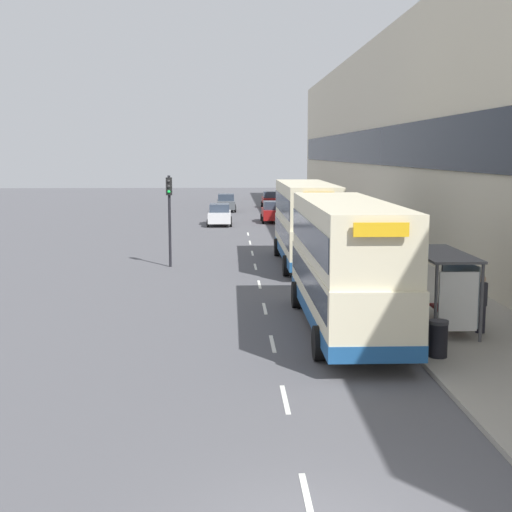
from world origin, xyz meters
The scene contains 23 objects.
pavement centered at (6.50, 38.50, 0.07)m, with size 5.00×93.00×0.14m.
terrace_facade centered at (10.49, 38.50, 6.98)m, with size 3.10×93.00×13.98m.
lane_mark_0 centered at (0.00, 1.18, 0.01)m, with size 0.12×2.00×0.01m.
lane_mark_1 centered at (0.00, 6.18, 0.01)m, with size 0.12×2.00×0.01m.
lane_mark_2 centered at (0.00, 11.19, 0.01)m, with size 0.12×2.00×0.01m.
lane_mark_3 centered at (0.00, 16.19, 0.01)m, with size 0.12×2.00×0.01m.
lane_mark_4 centered at (0.00, 21.19, 0.01)m, with size 0.12×2.00×0.01m.
lane_mark_5 centered at (0.00, 26.20, 0.01)m, with size 0.12×2.00×0.01m.
lane_mark_6 centered at (0.00, 31.20, 0.01)m, with size 0.12×2.00×0.01m.
lane_mark_7 centered at (0.00, 36.20, 0.01)m, with size 0.12×2.00×0.01m.
lane_mark_8 centered at (0.00, 41.21, 0.01)m, with size 0.12×2.00×0.01m.
bus_shelter centered at (5.77, 12.33, 1.88)m, with size 1.60×4.20×2.48m.
double_decker_bus_near centered at (2.47, 12.72, 2.28)m, with size 2.85×10.77×4.30m.
double_decker_bus_ahead centered at (2.65, 26.58, 2.28)m, with size 2.85×10.40×4.30m.
car_0 centered at (-2.15, 47.74, 0.86)m, with size 2.01×4.48×1.73m.
car_1 centered at (3.12, 66.19, 0.87)m, with size 2.08×3.88×1.75m.
car_2 centered at (2.36, 50.02, 0.88)m, with size 2.03×4.17×1.79m.
car_3 centered at (-1.69, 61.65, 0.86)m, with size 2.00×4.52×1.74m.
pedestrian_at_shelter centered at (5.37, 14.59, 1.00)m, with size 0.33×0.33×1.69m.
pedestrian_1 centered at (7.21, 15.33, 0.96)m, with size 0.32×0.32×1.60m.
pedestrian_2 centered at (6.70, 11.81, 1.09)m, with size 0.37×0.37×1.86m.
litter_bin centered at (4.55, 9.14, 0.67)m, with size 0.55×0.55×1.05m.
traffic_light_far_kerb centered at (-4.40, 26.38, 3.17)m, with size 0.30×0.32×4.70m.
Camera 1 is at (-1.29, -10.15, 5.85)m, focal length 50.00 mm.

